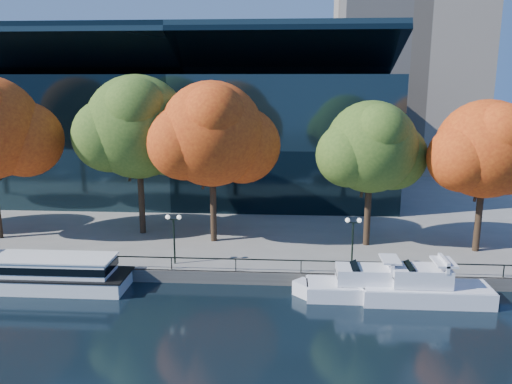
# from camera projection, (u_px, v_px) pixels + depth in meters

# --- Properties ---
(ground) EXTENTS (160.00, 160.00, 0.00)m
(ground) POSITION_uv_depth(u_px,v_px,m) (162.00, 299.00, 35.74)
(ground) COLOR black
(ground) RESTS_ON ground
(promenade) EXTENTS (90.00, 67.08, 1.00)m
(promenade) POSITION_uv_depth(u_px,v_px,m) (225.00, 187.00, 71.07)
(promenade) COLOR slate
(promenade) RESTS_ON ground
(railing) EXTENTS (88.20, 0.08, 0.99)m
(railing) POSITION_uv_depth(u_px,v_px,m) (171.00, 258.00, 38.49)
(railing) COLOR black
(railing) RESTS_ON promenade
(convention_building) EXTENTS (50.00, 24.57, 21.43)m
(convention_building) POSITION_uv_depth(u_px,v_px,m) (190.00, 134.00, 65.13)
(convention_building) COLOR black
(convention_building) RESTS_ON ground
(tour_boat) EXTENTS (15.86, 3.54, 3.01)m
(tour_boat) POSITION_uv_depth(u_px,v_px,m) (28.00, 271.00, 37.47)
(tour_boat) COLOR white
(tour_boat) RESTS_ON ground
(cruiser_near) EXTENTS (10.46, 2.69, 3.03)m
(cruiser_near) POSITION_uv_depth(u_px,v_px,m) (367.00, 285.00, 35.74)
(cruiser_near) COLOR white
(cruiser_near) RESTS_ON ground
(cruiser_far) EXTENTS (10.06, 2.79, 3.29)m
(cruiser_far) POSITION_uv_depth(u_px,v_px,m) (420.00, 288.00, 35.12)
(cruiser_far) COLOR white
(cruiser_far) RESTS_ON ground
(tree_2) EXTENTS (11.92, 9.78, 14.93)m
(tree_2) POSITION_uv_depth(u_px,v_px,m) (140.00, 129.00, 45.86)
(tree_2) COLOR black
(tree_2) RESTS_ON promenade
(tree_3) EXTENTS (11.54, 9.46, 14.38)m
(tree_3) POSITION_uv_depth(u_px,v_px,m) (214.00, 136.00, 43.56)
(tree_3) COLOR black
(tree_3) RESTS_ON promenade
(tree_4) EXTENTS (9.87, 8.10, 12.72)m
(tree_4) POSITION_uv_depth(u_px,v_px,m) (373.00, 149.00, 42.66)
(tree_4) COLOR black
(tree_4) RESTS_ON promenade
(tree_5) EXTENTS (10.16, 8.33, 12.87)m
(tree_5) POSITION_uv_depth(u_px,v_px,m) (488.00, 151.00, 41.05)
(tree_5) COLOR black
(tree_5) RESTS_ON promenade
(lamp_1) EXTENTS (1.26, 0.36, 4.03)m
(lamp_1) POSITION_uv_depth(u_px,v_px,m) (174.00, 228.00, 39.26)
(lamp_1) COLOR black
(lamp_1) RESTS_ON promenade
(lamp_2) EXTENTS (1.26, 0.36, 4.03)m
(lamp_2) POSITION_uv_depth(u_px,v_px,m) (353.00, 231.00, 38.37)
(lamp_2) COLOR black
(lamp_2) RESTS_ON promenade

